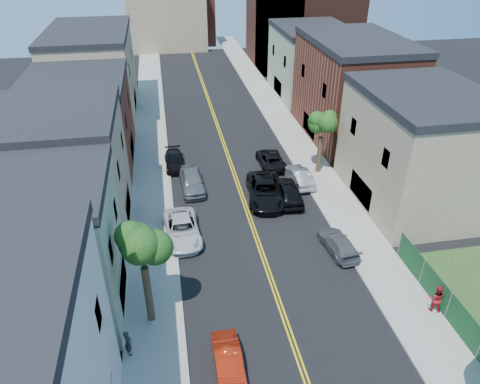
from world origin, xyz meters
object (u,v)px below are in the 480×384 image
white_pickup (182,229)px  grey_car_right (338,243)px  black_suv_lane (265,191)px  pedestrian_left (128,343)px  pedestrian_right (436,298)px  dark_car_right_far (271,159)px  silver_car_right (299,176)px  black_car_right (288,191)px  grey_car_left (192,181)px  red_sedan (229,363)px  black_car_left (174,161)px

white_pickup → grey_car_right: 11.55m
black_suv_lane → pedestrian_left: size_ratio=3.76×
grey_car_right → pedestrian_right: 7.61m
dark_car_right_far → black_suv_lane: black_suv_lane is taller
grey_car_right → pedestrian_left: bearing=19.3°
grey_car_right → black_suv_lane: (-3.67, 7.76, 0.24)m
silver_car_right → pedestrian_right: (3.60, -16.62, 0.34)m
grey_car_right → pedestrian_left: size_ratio=2.63×
silver_car_right → dark_car_right_far: bearing=-70.7°
black_car_right → grey_car_left: bearing=-18.6°
dark_car_right_far → pedestrian_right: (5.30, -20.49, 0.40)m
silver_car_right → dark_car_right_far: silver_car_right is taller
red_sedan → pedestrian_right: (13.00, 2.02, 0.42)m
black_car_right → black_suv_lane: bearing=-8.4°
grey_car_right → black_car_left: bearing=-59.6°
pedestrian_left → red_sedan: bearing=-125.7°
grey_car_left → black_car_left: 4.81m
grey_car_left → silver_car_right: 9.68m
grey_car_left → pedestrian_right: (13.25, -17.29, 0.23)m
black_car_left → pedestrian_right: size_ratio=2.36×
grey_car_left → dark_car_right_far: size_ratio=1.01×
white_pickup → black_car_right: black_car_right is taller
silver_car_right → black_suv_lane: 4.26m
white_pickup → pedestrian_left: pedestrian_left is taller
black_car_left → black_suv_lane: bearing=-46.3°
black_car_right → pedestrian_right: bearing=114.4°
white_pickup → red_sedan: bearing=-85.2°
black_suv_lane → red_sedan: bearing=-102.3°
grey_car_left → black_car_right: (7.95, -3.26, -0.01)m
grey_car_left → red_sedan: bearing=-90.8°
pedestrian_left → pedestrian_right: 18.20m
black_car_right → grey_car_right: bearing=106.8°
black_car_right → black_suv_lane: black_suv_lane is taller
silver_car_right → red_sedan: bearing=58.9°
grey_car_right → white_pickup: bearing=-23.2°
silver_car_right → grey_car_right: bearing=85.6°
dark_car_right_far → red_sedan: bearing=71.3°
white_pickup → pedestrian_right: (14.60, -10.22, 0.33)m
red_sedan → pedestrian_left: 5.58m
black_car_right → pedestrian_left: pedestrian_left is taller
black_suv_lane → pedestrian_right: (7.27, -14.45, 0.22)m
white_pickup → dark_car_right_far: 13.86m
silver_car_right → pedestrian_left: pedestrian_left is taller
red_sedan → grey_car_left: size_ratio=0.81×
red_sedan → black_suv_lane: size_ratio=0.65×
white_pickup → black_car_right: (9.30, 3.81, 0.08)m
black_car_right → black_suv_lane: size_ratio=0.79×
black_suv_lane → pedestrian_left: (-10.93, -14.48, 0.11)m
white_pickup → dark_car_right_far: bearing=45.2°
grey_car_left → black_car_right: size_ratio=1.01×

